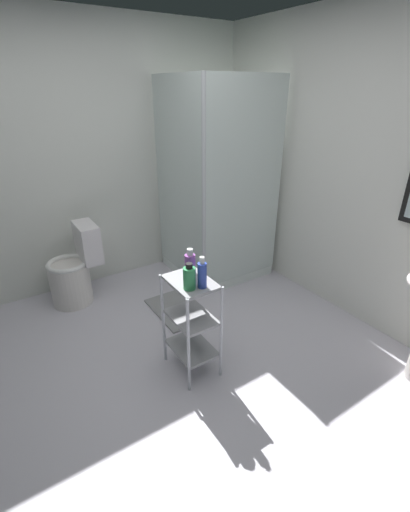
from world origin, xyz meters
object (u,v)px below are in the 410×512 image
object	(u,v)px
storage_cart	(191,319)
rinse_cup	(191,267)
body_wash_bottle_green	(189,278)
shampoo_bottle_blue	(202,274)
conditioner_bottle_purple	(190,267)
bath_mat	(177,309)
shower_stall	(214,235)
toilet	(75,272)

from	to	relation	value
storage_cart	rinse_cup	bearing A→B (deg)	147.26
storage_cart	body_wash_bottle_green	xyz separation A→B (m)	(0.08, -0.06, 0.38)
shampoo_bottle_blue	conditioner_bottle_purple	distance (m)	0.12
conditioner_bottle_purple	rinse_cup	xyz separation A→B (m)	(-0.08, 0.05, -0.05)
shampoo_bottle_blue	storage_cart	bearing A→B (deg)	-169.57
storage_cart	rinse_cup	distance (m)	0.37
bath_mat	conditioner_bottle_purple	bearing A→B (deg)	-20.22
shower_stall	toilet	world-z (taller)	shower_stall
body_wash_bottle_green	bath_mat	bearing A→B (deg)	158.11
shower_stall	toilet	size ratio (longest dim) A/B	2.63
storage_cart	rinse_cup	xyz separation A→B (m)	(-0.09, 0.06, 0.35)
storage_cart	conditioner_bottle_purple	xyz separation A→B (m)	(-0.01, 0.00, 0.40)
bath_mat	rinse_cup	bearing A→B (deg)	-18.39
shampoo_bottle_blue	rinse_cup	distance (m)	0.21
toilet	conditioner_bottle_purple	xyz separation A→B (m)	(1.38, 0.46, 0.52)
bath_mat	toilet	bearing A→B (deg)	-133.23
shower_stall	shampoo_bottle_blue	size ratio (longest dim) A/B	9.39
toilet	storage_cart	xyz separation A→B (m)	(1.39, 0.45, 0.12)
toilet	shampoo_bottle_blue	world-z (taller)	shampoo_bottle_blue
body_wash_bottle_green	rinse_cup	distance (m)	0.21
rinse_cup	body_wash_bottle_green	bearing A→B (deg)	-33.37
shower_stall	body_wash_bottle_green	size ratio (longest dim) A/B	11.27
shower_stall	storage_cart	distance (m)	1.48
toilet	shampoo_bottle_blue	size ratio (longest dim) A/B	3.57
shower_stall	conditioner_bottle_purple	distance (m)	1.52
conditioner_bottle_purple	bath_mat	size ratio (longest dim) A/B	0.38
toilet	conditioner_bottle_purple	distance (m)	1.55
shampoo_bottle_blue	body_wash_bottle_green	xyz separation A→B (m)	(-0.03, -0.08, -0.01)
body_wash_bottle_green	bath_mat	xyz separation A→B (m)	(-0.80, 0.32, -0.81)
shower_stall	storage_cart	world-z (taller)	shower_stall
shampoo_bottle_blue	conditioner_bottle_purple	bearing A→B (deg)	-171.69
shampoo_bottle_blue	bath_mat	xyz separation A→B (m)	(-0.83, 0.24, -0.82)
shower_stall	conditioner_bottle_purple	bearing A→B (deg)	-40.39
shower_stall	shampoo_bottle_blue	world-z (taller)	shower_stall
storage_cart	conditioner_bottle_purple	distance (m)	0.40
shower_stall	rinse_cup	size ratio (longest dim) A/B	19.72
shampoo_bottle_blue	conditioner_bottle_purple	xyz separation A→B (m)	(-0.12, -0.02, 0.01)
shower_stall	bath_mat	size ratio (longest dim) A/B	3.33
toilet	rinse_cup	xyz separation A→B (m)	(1.30, 0.51, 0.48)
storage_cart	bath_mat	distance (m)	0.87
shampoo_bottle_blue	rinse_cup	bearing A→B (deg)	169.85
shower_stall	storage_cart	bearing A→B (deg)	-40.35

